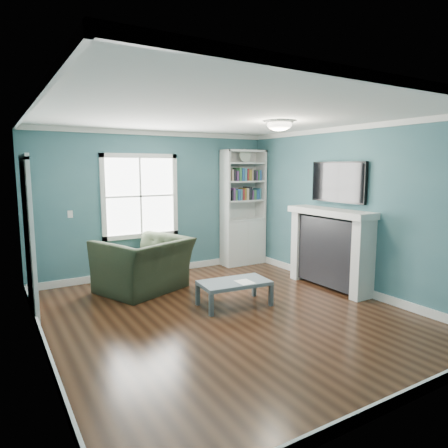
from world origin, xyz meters
TOP-DOWN VIEW (x-y plane):
  - floor at (0.00, 0.00)m, footprint 5.00×5.00m
  - room_walls at (0.00, 0.00)m, footprint 5.00×5.00m
  - trim at (0.00, 0.00)m, footprint 4.50×5.00m
  - window at (-0.30, 2.49)m, footprint 1.40×0.06m
  - bookshelf at (1.77, 2.30)m, footprint 0.90×0.35m
  - fireplace at (2.08, 0.20)m, footprint 0.44×1.58m
  - tv at (2.20, 0.20)m, footprint 0.06×1.10m
  - door at (-2.22, 1.40)m, footprint 0.12×0.98m
  - ceiling_fixture at (0.90, 0.10)m, footprint 0.38×0.38m
  - light_switch at (-1.50, 2.48)m, footprint 0.08×0.01m
  - recliner at (-0.58, 1.60)m, footprint 1.52×1.28m
  - coffee_table at (0.28, 0.28)m, footprint 1.03×0.63m
  - paper_sheet at (0.38, 0.15)m, footprint 0.22×0.28m

SIDE VIEW (x-z plane):
  - floor at x=0.00m, z-range 0.00..0.00m
  - coffee_table at x=0.28m, z-range 0.13..0.49m
  - paper_sheet at x=0.38m, z-range 0.36..0.36m
  - recliner at x=-0.58m, z-range 0.00..1.13m
  - fireplace at x=2.08m, z-range -0.01..1.29m
  - bookshelf at x=1.77m, z-range -0.23..2.08m
  - door at x=-2.22m, z-range -0.01..2.16m
  - light_switch at x=-1.50m, z-range 1.14..1.26m
  - trim at x=0.00m, z-range -0.06..2.54m
  - window at x=-0.30m, z-range 0.70..2.20m
  - room_walls at x=0.00m, z-range -0.92..4.08m
  - tv at x=2.20m, z-range 1.40..2.05m
  - ceiling_fixture at x=0.90m, z-range 2.47..2.63m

